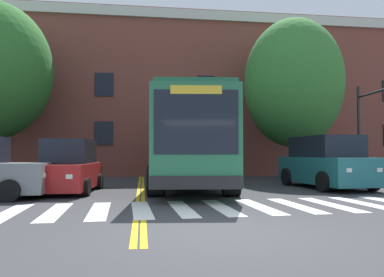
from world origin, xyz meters
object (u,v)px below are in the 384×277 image
Objects in this scene: city_bus at (191,141)px; car_tan_behind_bus at (180,159)px; car_red_near_lane at (70,168)px; traffic_light_near_corner at (372,117)px; street_tree_curbside_large at (293,83)px; car_teal_far_lane at (326,163)px.

city_bus is 2.45× the size of car_tan_behind_bus.
traffic_light_near_corner is at bearing 9.79° from car_red_near_lane.
street_tree_curbside_large is (10.69, 5.18, 4.34)m from car_red_near_lane.
car_tan_behind_bus is at bearing 132.36° from traffic_light_near_corner.
car_tan_behind_bus is (5.13, 11.36, 0.16)m from car_red_near_lane.
city_bus is at bearing -92.85° from car_tan_behind_bus.
car_tan_behind_bus is 12.43m from traffic_light_near_corner.
city_bus reaches higher than car_red_near_lane.
city_bus is at bearing -149.64° from street_tree_curbside_large.
traffic_light_near_corner is 4.45m from street_tree_curbside_large.
car_tan_behind_bus reaches higher than car_teal_far_lane.
car_teal_far_lane is at bearing -97.78° from street_tree_curbside_large.
city_bus is at bearing 19.47° from car_red_near_lane.
traffic_light_near_corner reaches higher than city_bus.
car_tan_behind_bus is at bearing 131.99° from street_tree_curbside_large.
car_tan_behind_bus is at bearing 65.69° from car_red_near_lane.
traffic_light_near_corner is at bearing 30.08° from car_teal_far_lane.
traffic_light_near_corner is at bearing -46.87° from street_tree_curbside_large.
traffic_light_near_corner is at bearing 4.35° from city_bus.
street_tree_curbside_large is at bearing -48.01° from car_tan_behind_bus.
car_teal_far_lane is at bearing -13.33° from city_bus.
car_tan_behind_bus is at bearing 114.03° from car_teal_far_lane.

